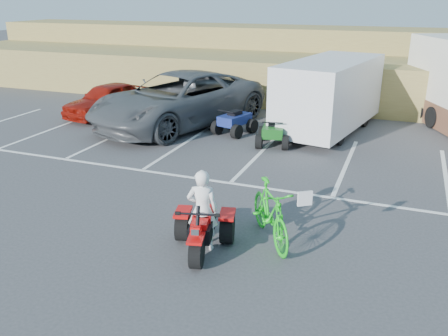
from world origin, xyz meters
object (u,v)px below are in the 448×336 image
(green_dirt_bike, at_px, (270,213))
(rider, at_px, (202,210))
(quad_atv_blue, at_px, (235,133))
(quad_atv_green, at_px, (273,145))
(cargo_trailer, at_px, (330,94))
(red_car, at_px, (108,100))
(red_trike_atv, at_px, (202,252))
(grey_pickup, at_px, (178,100))

(green_dirt_bike, bearing_deg, rider, 179.03)
(green_dirt_bike, bearing_deg, quad_atv_blue, 80.63)
(quad_atv_green, bearing_deg, cargo_trailer, 48.71)
(rider, distance_m, cargo_trailer, 9.54)
(red_car, height_order, cargo_trailer, cargo_trailer)
(red_trike_atv, distance_m, grey_pickup, 9.66)
(rider, height_order, grey_pickup, grey_pickup)
(cargo_trailer, xyz_separation_m, quad_atv_green, (-1.39, -2.35, -1.40))
(rider, bearing_deg, red_trike_atv, 90.00)
(cargo_trailer, bearing_deg, green_dirt_bike, -77.04)
(rider, xyz_separation_m, quad_atv_blue, (-2.22, 7.98, -0.83))
(grey_pickup, xyz_separation_m, quad_atv_green, (4.05, -1.14, -1.00))
(red_trike_atv, height_order, red_car, red_car)
(cargo_trailer, height_order, quad_atv_blue, cargo_trailer)
(rider, bearing_deg, green_dirt_bike, -160.91)
(red_car, relative_size, quad_atv_blue, 2.74)
(grey_pickup, xyz_separation_m, quad_atv_blue, (2.37, -0.30, -1.00))
(rider, distance_m, quad_atv_green, 7.20)
(green_dirt_bike, relative_size, quad_atv_blue, 1.44)
(grey_pickup, distance_m, red_car, 3.46)
(grey_pickup, distance_m, cargo_trailer, 5.59)
(red_trike_atv, distance_m, rider, 0.84)
(quad_atv_blue, distance_m, quad_atv_green, 1.88)
(cargo_trailer, height_order, quad_atv_green, cargo_trailer)
(grey_pickup, bearing_deg, quad_atv_green, 4.27)
(red_car, xyz_separation_m, quad_atv_green, (7.48, -1.50, -0.67))
(green_dirt_bike, height_order, grey_pickup, grey_pickup)
(rider, relative_size, quad_atv_green, 1.16)
(grey_pickup, bearing_deg, quad_atv_blue, 12.82)
(green_dirt_bike, xyz_separation_m, quad_atv_blue, (-3.37, 7.22, -0.63))
(red_trike_atv, relative_size, quad_atv_green, 1.12)
(red_car, xyz_separation_m, quad_atv_blue, (5.80, -0.66, -0.67))
(grey_pickup, bearing_deg, cargo_trailer, 32.52)
(grey_pickup, relative_size, quad_atv_green, 5.05)
(red_car, distance_m, quad_atv_green, 7.66)
(red_car, xyz_separation_m, cargo_trailer, (8.87, 0.85, 0.72))
(rider, distance_m, green_dirt_bike, 1.39)
(red_car, bearing_deg, quad_atv_blue, 5.38)
(green_dirt_bike, xyz_separation_m, cargo_trailer, (-0.30, 8.72, 0.77))
(green_dirt_bike, distance_m, grey_pickup, 9.47)
(red_trike_atv, xyz_separation_m, red_car, (-8.06, 8.78, 0.67))
(rider, relative_size, grey_pickup, 0.23)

